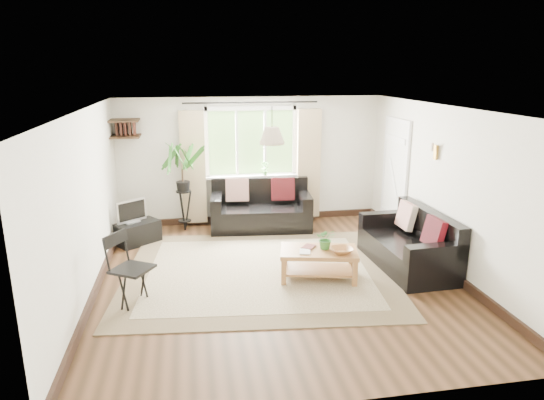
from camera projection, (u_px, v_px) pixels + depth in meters
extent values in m
plane|color=#301E10|center=(277.00, 278.00, 6.97)|extent=(5.50, 5.50, 0.00)
plane|color=white|center=(277.00, 109.00, 6.33)|extent=(5.50, 5.50, 0.00)
cube|color=silver|center=(251.00, 161.00, 9.26)|extent=(5.00, 0.02, 2.40)
cube|color=silver|center=(336.00, 281.00, 4.04)|extent=(5.00, 0.02, 2.40)
cube|color=silver|center=(86.00, 206.00, 6.24)|extent=(0.02, 5.50, 2.40)
cube|color=silver|center=(445.00, 189.00, 7.06)|extent=(0.02, 5.50, 2.40)
cube|color=beige|center=(258.00, 271.00, 7.15)|extent=(4.18, 3.69, 0.02)
cube|color=silver|center=(395.00, 178.00, 8.72)|extent=(0.06, 0.96, 2.06)
imported|color=#316C2B|center=(326.00, 239.00, 6.82)|extent=(0.32, 0.30, 0.30)
imported|color=#A46A38|center=(342.00, 250.00, 6.70)|extent=(0.32, 0.32, 0.07)
imported|color=silver|center=(300.00, 251.00, 6.73)|extent=(0.20, 0.23, 0.02)
imported|color=#552622|center=(304.00, 246.00, 6.94)|extent=(0.25, 0.26, 0.02)
cube|color=black|center=(138.00, 233.00, 8.28)|extent=(0.80, 0.74, 0.38)
imported|color=#2D6023|center=(265.00, 168.00, 9.23)|extent=(0.14, 0.10, 0.27)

